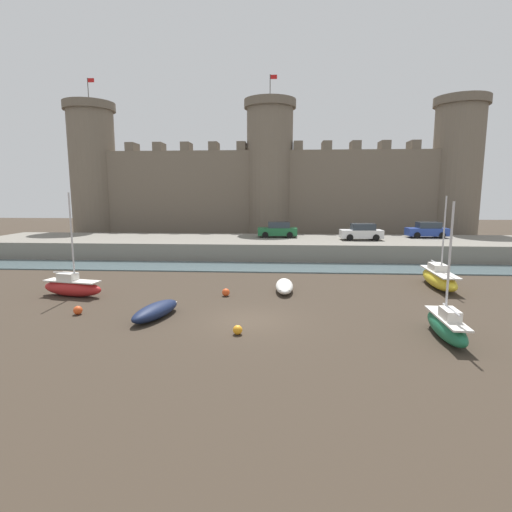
# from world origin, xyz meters

# --- Properties ---
(ground_plane) EXTENTS (160.00, 160.00, 0.00)m
(ground_plane) POSITION_xyz_m (0.00, 0.00, 0.00)
(ground_plane) COLOR #382D23
(water_channel) EXTENTS (80.00, 4.50, 0.10)m
(water_channel) POSITION_xyz_m (0.00, 14.29, 0.05)
(water_channel) COLOR slate
(water_channel) RESTS_ON ground
(quay_road) EXTENTS (58.16, 10.00, 1.68)m
(quay_road) POSITION_xyz_m (0.00, 21.54, 0.84)
(quay_road) COLOR slate
(quay_road) RESTS_ON ground
(castle) EXTENTS (52.59, 6.44, 20.67)m
(castle) POSITION_xyz_m (-0.00, 32.64, 7.54)
(castle) COLOR #706354
(castle) RESTS_ON ground
(sailboat_midflat_right) EXTENTS (4.14, 1.83, 6.32)m
(sailboat_midflat_right) POSITION_xyz_m (-11.24, 4.07, 0.61)
(sailboat_midflat_right) COLOR red
(sailboat_midflat_right) RESTS_ON ground
(sailboat_near_channel_right) EXTENTS (1.06, 4.04, 5.94)m
(sailboat_near_channel_right) POSITION_xyz_m (8.75, -1.95, 0.60)
(sailboat_near_channel_right) COLOR #1E6B47
(sailboat_near_channel_right) RESTS_ON ground
(rowboat_foreground_left) EXTENTS (1.12, 3.59, 0.69)m
(rowboat_foreground_left) POSITION_xyz_m (1.78, 6.13, 0.36)
(rowboat_foreground_left) COLOR silver
(rowboat_foreground_left) RESTS_ON ground
(rowboat_foreground_centre) EXTENTS (2.13, 3.81, 0.76)m
(rowboat_foreground_centre) POSITION_xyz_m (-4.77, 0.10, 0.39)
(rowboat_foreground_centre) COLOR #141E3D
(rowboat_foreground_centre) RESTS_ON ground
(sailboat_midflat_left) EXTENTS (1.57, 5.44, 6.11)m
(sailboat_midflat_left) POSITION_xyz_m (12.13, 7.83, 0.65)
(sailboat_midflat_left) COLOR yellow
(sailboat_midflat_left) RESTS_ON ground
(mooring_buoy_mid_mud) EXTENTS (0.43, 0.43, 0.43)m
(mooring_buoy_mid_mud) POSITION_xyz_m (-0.36, -2.02, 0.21)
(mooring_buoy_mid_mud) COLOR orange
(mooring_buoy_mid_mud) RESTS_ON ground
(mooring_buoy_near_shore) EXTENTS (0.47, 0.47, 0.47)m
(mooring_buoy_near_shore) POSITION_xyz_m (-1.82, 4.68, 0.24)
(mooring_buoy_near_shore) COLOR #E04C1E
(mooring_buoy_near_shore) RESTS_ON ground
(mooring_buoy_near_channel) EXTENTS (0.46, 0.46, 0.46)m
(mooring_buoy_near_channel) POSITION_xyz_m (-9.01, 0.42, 0.23)
(mooring_buoy_near_channel) COLOR #E04C1E
(mooring_buoy_near_channel) RESTS_ON ground
(car_quay_centre_east) EXTENTS (4.15, 1.98, 1.62)m
(car_quay_centre_east) POSITION_xyz_m (16.79, 23.64, 2.46)
(car_quay_centre_east) COLOR #263F99
(car_quay_centre_east) RESTS_ON quay_road
(car_quay_centre_west) EXTENTS (4.15, 1.98, 1.62)m
(car_quay_centre_west) POSITION_xyz_m (1.17, 23.01, 2.46)
(car_quay_centre_west) COLOR #1E6638
(car_quay_centre_west) RESTS_ON quay_road
(car_quay_west) EXTENTS (4.15, 1.98, 1.62)m
(car_quay_west) POSITION_xyz_m (9.52, 21.04, 2.46)
(car_quay_west) COLOR silver
(car_quay_west) RESTS_ON quay_road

